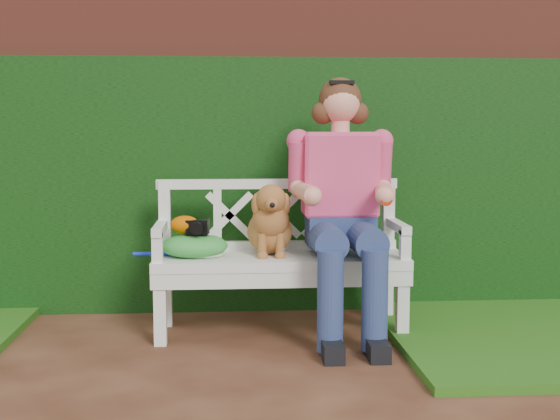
{
  "coord_description": "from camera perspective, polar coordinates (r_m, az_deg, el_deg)",
  "views": [
    {
      "loc": [
        0.15,
        -3.37,
        1.24
      ],
      "look_at": [
        0.47,
        1.05,
        0.75
      ],
      "focal_mm": 48.0,
      "sensor_mm": 36.0,
      "label": 1
    }
  ],
  "objects": [
    {
      "name": "baseball_glove",
      "position": [
        4.44,
        -7.26,
        -1.12
      ],
      "size": [
        0.17,
        0.13,
        0.11
      ],
      "primitive_type": "ellipsoid",
      "rotation": [
        0.0,
        0.0,
        -0.0
      ],
      "color": "#BC5400",
      "rests_on": "green_bag"
    },
    {
      "name": "tennis_racket",
      "position": [
        4.48,
        -6.53,
        -3.31
      ],
      "size": [
        0.6,
        0.37,
        0.03
      ],
      "primitive_type": null,
      "rotation": [
        0.0,
        0.0,
        0.25
      ],
      "color": "white",
      "rests_on": "garden_bench"
    },
    {
      "name": "brick_wall",
      "position": [
        5.27,
        -5.73,
        4.76
      ],
      "size": [
        10.0,
        0.3,
        2.2
      ],
      "primitive_type": "cube",
      "color": "brown",
      "rests_on": "ground"
    },
    {
      "name": "dog",
      "position": [
        4.47,
        -0.76,
        -0.65
      ],
      "size": [
        0.37,
        0.45,
        0.44
      ],
      "primitive_type": null,
      "rotation": [
        0.0,
        0.0,
        -0.2
      ],
      "color": "#AD6745",
      "rests_on": "garden_bench"
    },
    {
      "name": "green_bag",
      "position": [
        4.44,
        -6.57,
        -2.68
      ],
      "size": [
        0.48,
        0.43,
        0.14
      ],
      "primitive_type": null,
      "rotation": [
        0.0,
        0.0,
        0.37
      ],
      "color": "green",
      "rests_on": "garden_bench"
    },
    {
      "name": "camera_item",
      "position": [
        4.42,
        -6.29,
        -1.28
      ],
      "size": [
        0.14,
        0.11,
        0.09
      ],
      "primitive_type": "cube",
      "rotation": [
        0.0,
        0.0,
        -0.11
      ],
      "color": "black",
      "rests_on": "green_bag"
    },
    {
      "name": "ground",
      "position": [
        3.59,
        -6.44,
        -13.91
      ],
      "size": [
        60.0,
        60.0,
        0.0
      ],
      "primitive_type": "plane",
      "color": "#3F1D10"
    },
    {
      "name": "garden_bench",
      "position": [
        4.54,
        0.0,
        -6.41
      ],
      "size": [
        1.6,
        0.66,
        0.48
      ],
      "primitive_type": null,
      "rotation": [
        0.0,
        0.0,
        -0.04
      ],
      "color": "white",
      "rests_on": "ground"
    },
    {
      "name": "seated_woman",
      "position": [
        4.47,
        4.67,
        0.51
      ],
      "size": [
        0.94,
        1.07,
        1.58
      ],
      "primitive_type": null,
      "rotation": [
        0.0,
        0.0,
        -0.37
      ],
      "color": "red",
      "rests_on": "ground"
    },
    {
      "name": "ivy_hedge",
      "position": [
        5.07,
        -5.77,
        1.87
      ],
      "size": [
        10.0,
        0.18,
        1.7
      ],
      "primitive_type": "cube",
      "color": "#165110",
      "rests_on": "ground"
    }
  ]
}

